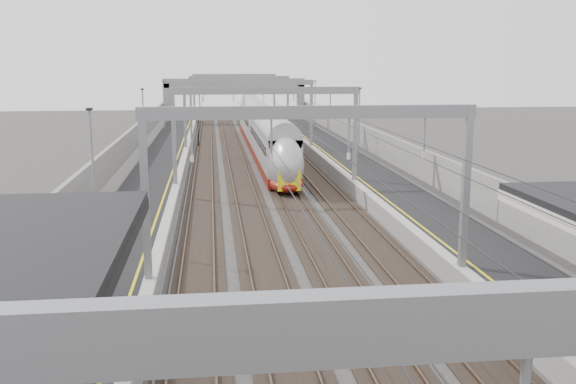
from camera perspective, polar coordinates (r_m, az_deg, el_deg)
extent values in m
cube|color=black|center=(48.10, -11.79, 0.72)|extent=(4.00, 120.00, 1.00)
cube|color=black|center=(49.33, 7.06, 1.14)|extent=(4.00, 120.00, 1.00)
cube|color=black|center=(48.00, -7.60, 0.29)|extent=(2.40, 140.00, 0.08)
cube|color=brown|center=(48.00, -8.46, 0.37)|extent=(0.07, 140.00, 0.14)
cube|color=brown|center=(47.98, -6.74, 0.41)|extent=(0.07, 140.00, 0.14)
cube|color=black|center=(48.05, -4.02, 0.37)|extent=(2.40, 140.00, 0.08)
cube|color=brown|center=(48.00, -4.88, 0.45)|extent=(0.07, 140.00, 0.14)
cube|color=brown|center=(48.07, -3.17, 0.49)|extent=(0.07, 140.00, 0.14)
cube|color=black|center=(48.28, -0.46, 0.45)|extent=(2.40, 140.00, 0.08)
cube|color=brown|center=(48.19, -1.32, 0.54)|extent=(0.07, 140.00, 0.14)
cube|color=brown|center=(48.35, 0.38, 0.57)|extent=(0.07, 140.00, 0.14)
cube|color=black|center=(48.70, 3.05, 0.53)|extent=(2.40, 140.00, 0.08)
cube|color=brown|center=(48.57, 2.21, 0.61)|extent=(0.07, 140.00, 0.14)
cube|color=brown|center=(48.81, 3.88, 0.65)|extent=(0.07, 140.00, 0.14)
cube|color=gray|center=(24.74, -12.60, -0.27)|extent=(0.28, 0.28, 6.60)
cube|color=gray|center=(26.58, 15.53, 0.39)|extent=(0.28, 0.28, 6.60)
cube|color=gray|center=(24.48, 2.03, 7.09)|extent=(13.00, 0.25, 0.50)
cube|color=gray|center=(44.46, -10.11, 4.89)|extent=(0.28, 0.28, 6.60)
cube|color=gray|center=(45.51, 5.99, 5.15)|extent=(0.28, 0.28, 6.60)
cube|color=gray|center=(44.32, -1.99, 8.99)|extent=(13.00, 0.25, 0.50)
cube|color=gray|center=(64.36, -9.15, 6.86)|extent=(0.28, 0.28, 6.60)
cube|color=gray|center=(65.09, 2.08, 7.05)|extent=(0.28, 0.28, 6.60)
cube|color=gray|center=(64.26, -3.54, 9.70)|extent=(13.00, 0.25, 0.50)
cube|color=gray|center=(84.30, -8.64, 7.91)|extent=(0.28, 0.28, 6.60)
cube|color=gray|center=(84.86, -0.02, 8.05)|extent=(0.28, 0.28, 6.60)
cube|color=gray|center=(84.22, -4.35, 10.07)|extent=(13.00, 0.25, 0.50)
cube|color=gray|center=(102.27, -8.35, 8.49)|extent=(0.28, 0.28, 6.60)
cube|color=gray|center=(102.73, -1.23, 8.62)|extent=(0.28, 0.28, 6.60)
cube|color=gray|center=(102.21, -4.81, 10.28)|extent=(13.00, 0.25, 0.50)
cylinder|color=#262628|center=(52.25, -7.70, 7.22)|extent=(0.03, 140.00, 0.03)
cylinder|color=#262628|center=(52.30, -4.38, 7.29)|extent=(0.03, 140.00, 0.03)
cylinder|color=#262628|center=(52.51, -1.09, 7.34)|extent=(0.03, 140.00, 0.03)
cylinder|color=#262628|center=(52.90, 2.18, 7.36)|extent=(0.03, 140.00, 0.03)
cube|color=slate|center=(102.23, -4.80, 9.64)|extent=(22.00, 2.20, 1.40)
cube|color=slate|center=(102.52, -10.70, 7.75)|extent=(1.00, 2.20, 6.20)
cube|color=slate|center=(103.29, 1.12, 7.97)|extent=(1.00, 2.20, 6.20)
cube|color=slate|center=(48.30, -15.62, 1.91)|extent=(0.30, 120.00, 3.20)
cube|color=slate|center=(50.01, 10.66, 2.45)|extent=(0.30, 120.00, 3.20)
cube|color=maroon|center=(57.00, -1.47, 2.67)|extent=(2.54, 21.62, 0.75)
cube|color=#A3A3A8|center=(56.76, -1.48, 4.46)|extent=(2.54, 21.62, 2.82)
cube|color=black|center=(49.63, -0.65, 1.02)|extent=(1.88, 2.26, 0.47)
cube|color=maroon|center=(78.75, -2.98, 5.06)|extent=(2.54, 21.62, 0.75)
cube|color=#A3A3A8|center=(78.58, -3.00, 6.36)|extent=(2.54, 21.62, 2.82)
cube|color=black|center=(71.29, -2.56, 4.16)|extent=(1.88, 2.26, 0.47)
ellipsoid|color=#A3A3A8|center=(45.96, -0.19, 2.48)|extent=(2.54, 4.89, 3.95)
cube|color=yellow|center=(44.13, 0.12, 0.99)|extent=(1.60, 0.12, 1.41)
cube|color=black|center=(44.31, 0.05, 2.88)|extent=(1.50, 0.55, 0.89)
cylinder|color=black|center=(72.34, -7.98, 5.15)|extent=(0.12, 0.12, 3.00)
cube|color=black|center=(72.19, -8.01, 6.41)|extent=(0.32, 0.22, 0.75)
sphere|color=#0CE526|center=(72.05, -8.02, 6.52)|extent=(0.16, 0.16, 0.16)
cylinder|color=black|center=(73.51, -1.38, 5.35)|extent=(0.12, 0.12, 3.00)
cube|color=black|center=(73.36, -1.38, 6.60)|extent=(0.32, 0.22, 0.75)
sphere|color=red|center=(73.22, -1.38, 6.70)|extent=(0.16, 0.16, 0.16)
cylinder|color=black|center=(76.54, 0.07, 5.59)|extent=(0.12, 0.12, 3.00)
cube|color=black|center=(76.40, 0.07, 6.79)|extent=(0.32, 0.22, 0.75)
sphere|color=red|center=(76.26, 0.08, 6.89)|extent=(0.16, 0.16, 0.16)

